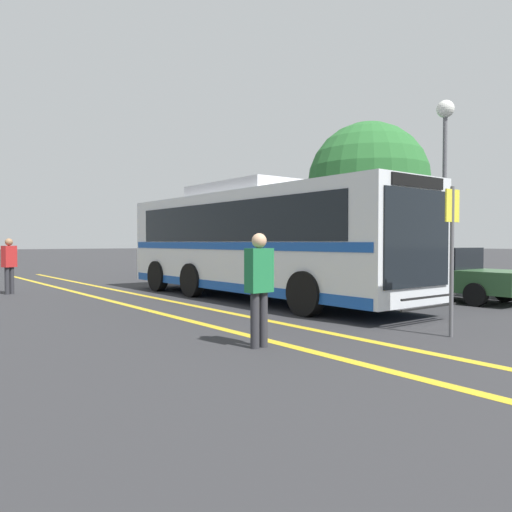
{
  "coord_description": "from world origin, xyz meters",
  "views": [
    {
      "loc": [
        10.42,
        -9.05,
        1.64
      ],
      "look_at": [
        -0.91,
        -0.4,
        1.23
      ],
      "focal_mm": 35.0,
      "sensor_mm": 36.0,
      "label": 1
    }
  ],
  "objects_px": {
    "pedestrian_1": "(9,262)",
    "tree_0": "(346,200)",
    "bus_stop_sign": "(452,243)",
    "tree_1": "(368,183)",
    "pedestrian_0": "(259,282)",
    "street_lamp": "(445,145)",
    "parked_car_1": "(283,266)",
    "parked_car_2": "(439,273)",
    "transit_bus": "(256,239)",
    "parked_car_0": "(196,260)"
  },
  "relations": [
    {
      "from": "pedestrian_0",
      "to": "pedestrian_1",
      "type": "relative_size",
      "value": 1.01
    },
    {
      "from": "tree_0",
      "to": "tree_1",
      "type": "relative_size",
      "value": 0.81
    },
    {
      "from": "parked_car_1",
      "to": "pedestrian_0",
      "type": "relative_size",
      "value": 2.59
    },
    {
      "from": "transit_bus",
      "to": "tree_1",
      "type": "distance_m",
      "value": 7.97
    },
    {
      "from": "pedestrian_0",
      "to": "tree_0",
      "type": "xyz_separation_m",
      "value": [
        -11.28,
        14.25,
        2.75
      ]
    },
    {
      "from": "parked_car_1",
      "to": "tree_1",
      "type": "height_order",
      "value": "tree_1"
    },
    {
      "from": "pedestrian_1",
      "to": "tree_0",
      "type": "height_order",
      "value": "tree_0"
    },
    {
      "from": "pedestrian_0",
      "to": "street_lamp",
      "type": "distance_m",
      "value": 11.34
    },
    {
      "from": "parked_car_1",
      "to": "pedestrian_1",
      "type": "relative_size",
      "value": 2.63
    },
    {
      "from": "tree_1",
      "to": "street_lamp",
      "type": "bearing_deg",
      "value": -14.98
    },
    {
      "from": "pedestrian_1",
      "to": "tree_0",
      "type": "relative_size",
      "value": 0.33
    },
    {
      "from": "street_lamp",
      "to": "transit_bus",
      "type": "bearing_deg",
      "value": -108.23
    },
    {
      "from": "pedestrian_0",
      "to": "bus_stop_sign",
      "type": "bearing_deg",
      "value": -25.26
    },
    {
      "from": "parked_car_0",
      "to": "pedestrian_0",
      "type": "xyz_separation_m",
      "value": [
        15.34,
        -7.88,
        0.26
      ]
    },
    {
      "from": "parked_car_0",
      "to": "parked_car_1",
      "type": "relative_size",
      "value": 1.04
    },
    {
      "from": "pedestrian_1",
      "to": "street_lamp",
      "type": "relative_size",
      "value": 0.28
    },
    {
      "from": "pedestrian_0",
      "to": "street_lamp",
      "type": "bearing_deg",
      "value": 14.95
    },
    {
      "from": "pedestrian_1",
      "to": "tree_1",
      "type": "distance_m",
      "value": 13.55
    },
    {
      "from": "tree_0",
      "to": "parked_car_1",
      "type": "bearing_deg",
      "value": -69.0
    },
    {
      "from": "parked_car_0",
      "to": "tree_0",
      "type": "relative_size",
      "value": 0.91
    },
    {
      "from": "street_lamp",
      "to": "tree_0",
      "type": "bearing_deg",
      "value": 153.28
    },
    {
      "from": "parked_car_2",
      "to": "pedestrian_0",
      "type": "relative_size",
      "value": 2.73
    },
    {
      "from": "bus_stop_sign",
      "to": "parked_car_1",
      "type": "bearing_deg",
      "value": -116.12
    },
    {
      "from": "parked_car_0",
      "to": "bus_stop_sign",
      "type": "bearing_deg",
      "value": -104.38
    },
    {
      "from": "bus_stop_sign",
      "to": "street_lamp",
      "type": "xyz_separation_m",
      "value": [
        -4.54,
        7.03,
        3.18
      ]
    },
    {
      "from": "tree_1",
      "to": "tree_0",
      "type": "bearing_deg",
      "value": 143.11
    },
    {
      "from": "parked_car_0",
      "to": "bus_stop_sign",
      "type": "xyz_separation_m",
      "value": [
        16.66,
        -4.72,
        0.88
      ]
    },
    {
      "from": "bus_stop_sign",
      "to": "tree_1",
      "type": "xyz_separation_m",
      "value": [
        -8.66,
        8.13,
        2.41
      ]
    },
    {
      "from": "parked_car_0",
      "to": "street_lamp",
      "type": "xyz_separation_m",
      "value": [
        12.11,
        2.31,
        4.06
      ]
    },
    {
      "from": "pedestrian_0",
      "to": "tree_1",
      "type": "height_order",
      "value": "tree_1"
    },
    {
      "from": "pedestrian_0",
      "to": "tree_0",
      "type": "bearing_deg",
      "value": 35.77
    },
    {
      "from": "parked_car_0",
      "to": "parked_car_2",
      "type": "relative_size",
      "value": 0.99
    },
    {
      "from": "parked_car_0",
      "to": "pedestrian_0",
      "type": "bearing_deg",
      "value": -115.74
    },
    {
      "from": "bus_stop_sign",
      "to": "tree_1",
      "type": "bearing_deg",
      "value": -133.6
    },
    {
      "from": "parked_car_1",
      "to": "pedestrian_1",
      "type": "bearing_deg",
      "value": -11.16
    },
    {
      "from": "parked_car_2",
      "to": "tree_0",
      "type": "distance_m",
      "value": 11.4
    },
    {
      "from": "pedestrian_0",
      "to": "pedestrian_1",
      "type": "height_order",
      "value": "pedestrian_0"
    },
    {
      "from": "transit_bus",
      "to": "tree_0",
      "type": "distance_m",
      "value": 12.09
    },
    {
      "from": "transit_bus",
      "to": "parked_car_1",
      "type": "xyz_separation_m",
      "value": [
        -3.64,
        4.13,
        -1.02
      ]
    },
    {
      "from": "pedestrian_1",
      "to": "street_lamp",
      "type": "height_order",
      "value": "street_lamp"
    },
    {
      "from": "bus_stop_sign",
      "to": "tree_0",
      "type": "distance_m",
      "value": 16.92
    },
    {
      "from": "parked_car_1",
      "to": "tree_0",
      "type": "height_order",
      "value": "tree_0"
    },
    {
      "from": "transit_bus",
      "to": "parked_car_2",
      "type": "distance_m",
      "value": 5.37
    },
    {
      "from": "tree_0",
      "to": "parked_car_0",
      "type": "bearing_deg",
      "value": -122.51
    },
    {
      "from": "parked_car_1",
      "to": "bus_stop_sign",
      "type": "bearing_deg",
      "value": 65.62
    },
    {
      "from": "pedestrian_1",
      "to": "bus_stop_sign",
      "type": "xyz_separation_m",
      "value": [
        12.33,
        4.55,
        0.63
      ]
    },
    {
      "from": "parked_car_2",
      "to": "parked_car_1",
      "type": "bearing_deg",
      "value": -89.97
    },
    {
      "from": "parked_car_1",
      "to": "tree_1",
      "type": "distance_m",
      "value": 4.88
    },
    {
      "from": "parked_car_1",
      "to": "parked_car_2",
      "type": "bearing_deg",
      "value": 92.11
    },
    {
      "from": "parked_car_1",
      "to": "street_lamp",
      "type": "distance_m",
      "value": 7.33
    }
  ]
}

